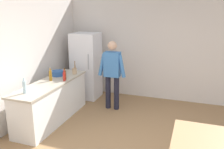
{
  "coord_description": "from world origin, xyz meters",
  "views": [
    {
      "loc": [
        0.89,
        -3.47,
        2.47
      ],
      "look_at": [
        -0.8,
        1.41,
        1.02
      ],
      "focal_mm": 38.7,
      "sensor_mm": 36.0,
      "label": 1
    }
  ],
  "objects": [
    {
      "name": "person",
      "position": [
        -0.95,
        1.85,
        0.98
      ],
      "size": [
        0.7,
        0.22,
        1.7
      ],
      "color": "#1E1E2D",
      "rests_on": "ground_plane"
    },
    {
      "name": "bottle_oil_amber",
      "position": [
        -2.05,
        0.89,
        1.02
      ],
      "size": [
        0.06,
        0.06,
        0.28
      ],
      "color": "#996619",
      "rests_on": "kitchen_counter"
    },
    {
      "name": "wall_left",
      "position": [
        -2.6,
        0.2,
        1.35
      ],
      "size": [
        0.12,
        5.6,
        2.7
      ],
      "primitive_type": "cube",
      "color": "silver",
      "rests_on": "ground_plane"
    },
    {
      "name": "bottle_water_clear",
      "position": [
        -2.07,
        0.03,
        1.03
      ],
      "size": [
        0.07,
        0.07,
        0.3
      ],
      "color": "silver",
      "rests_on": "kitchen_counter"
    },
    {
      "name": "utensil_jar",
      "position": [
        -1.82,
        1.55,
        0.98
      ],
      "size": [
        0.11,
        0.11,
        0.32
      ],
      "color": "tan",
      "rests_on": "kitchen_counter"
    },
    {
      "name": "bottle_beer_brown",
      "position": [
        -1.8,
        1.07,
        1.01
      ],
      "size": [
        0.06,
        0.06,
        0.26
      ],
      "color": "#5B3314",
      "rests_on": "kitchen_counter"
    },
    {
      "name": "kitchen_counter",
      "position": [
        -2.0,
        0.8,
        0.45
      ],
      "size": [
        0.64,
        2.2,
        0.9
      ],
      "color": "white",
      "rests_on": "ground_plane"
    },
    {
      "name": "refrigerator",
      "position": [
        -1.9,
        2.4,
        0.9
      ],
      "size": [
        0.7,
        0.67,
        1.8
      ],
      "color": "white",
      "rests_on": "ground_plane"
    },
    {
      "name": "wall_back",
      "position": [
        0.0,
        3.0,
        1.35
      ],
      "size": [
        6.4,
        0.12,
        2.7
      ],
      "primitive_type": "cube",
      "color": "silver",
      "rests_on": "ground_plane"
    },
    {
      "name": "bottle_sauce_red",
      "position": [
        -1.77,
        0.98,
        1.0
      ],
      "size": [
        0.06,
        0.06,
        0.24
      ],
      "color": "#B22319",
      "rests_on": "kitchen_counter"
    },
    {
      "name": "cooking_pot",
      "position": [
        -2.12,
        1.28,
        0.96
      ],
      "size": [
        0.4,
        0.28,
        0.12
      ],
      "color": "#285193",
      "rests_on": "kitchen_counter"
    }
  ]
}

